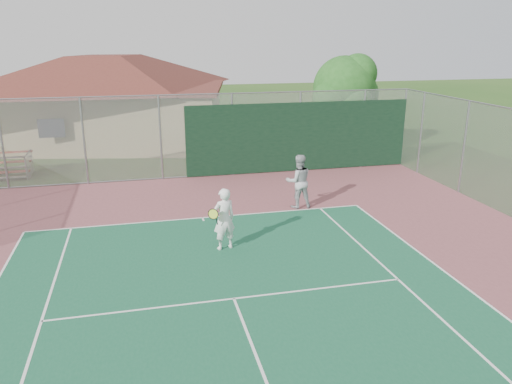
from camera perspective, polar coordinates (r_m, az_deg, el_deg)
back_fence at (r=21.32m, az=-2.42°, el=6.30°), size 20.08×0.11×3.53m
side_fence_right at (r=20.36m, az=22.66°, el=4.69°), size 0.08×9.00×3.50m
clubhouse at (r=29.28m, az=-16.61°, el=11.02°), size 14.69×11.28×5.69m
tree at (r=25.13m, az=10.22°, el=11.45°), size 3.58×3.39×5.00m
player_white_front at (r=13.86m, az=-3.69°, el=-3.16°), size 0.87×0.71×1.77m
player_grey_back at (r=17.30m, az=4.88°, el=1.17°), size 0.93×0.73×1.88m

